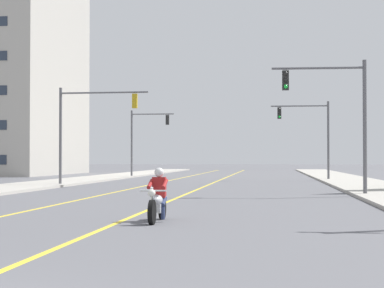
% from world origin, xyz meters
% --- Properties ---
extents(lane_stripe_center, '(0.16, 100.00, 0.01)m').
position_xyz_m(lane_stripe_center, '(0.29, 45.00, 0.00)').
color(lane_stripe_center, yellow).
rests_on(lane_stripe_center, ground).
extents(lane_stripe_left, '(0.16, 100.00, 0.01)m').
position_xyz_m(lane_stripe_left, '(-3.54, 45.00, 0.00)').
color(lane_stripe_left, yellow).
rests_on(lane_stripe_left, ground).
extents(sidewalk_kerb_right, '(4.40, 110.00, 0.14)m').
position_xyz_m(sidewalk_kerb_right, '(10.24, 40.00, 0.07)').
color(sidewalk_kerb_right, '#ADA89E').
rests_on(sidewalk_kerb_right, ground).
extents(sidewalk_kerb_left, '(4.40, 110.00, 0.14)m').
position_xyz_m(sidewalk_kerb_left, '(-10.24, 40.00, 0.07)').
color(sidewalk_kerb_left, '#ADA89E').
rests_on(sidewalk_kerb_left, ground).
extents(motorcycle_with_rider, '(0.70, 2.19, 1.46)m').
position_xyz_m(motorcycle_with_rider, '(1.29, 11.50, 0.59)').
color(motorcycle_with_rider, black).
rests_on(motorcycle_with_rider, ground).
extents(traffic_signal_near_right, '(4.28, 0.46, 6.20)m').
position_xyz_m(traffic_signal_near_right, '(7.39, 24.49, 4.06)').
color(traffic_signal_near_right, '#56565B').
rests_on(traffic_signal_near_right, ground).
extents(traffic_signal_near_left, '(5.74, 0.37, 6.20)m').
position_xyz_m(traffic_signal_near_left, '(-7.18, 34.34, 4.15)').
color(traffic_signal_near_left, '#56565B').
rests_on(traffic_signal_near_left, ground).
extents(traffic_signal_mid_right, '(4.54, 0.40, 6.20)m').
position_xyz_m(traffic_signal_mid_right, '(7.52, 46.38, 4.08)').
color(traffic_signal_mid_right, '#56565B').
rests_on(traffic_signal_mid_right, ground).
extents(traffic_signal_mid_left, '(4.04, 0.37, 6.20)m').
position_xyz_m(traffic_signal_mid_left, '(-7.37, 54.31, 4.04)').
color(traffic_signal_mid_left, '#56565B').
rests_on(traffic_signal_mid_left, ground).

